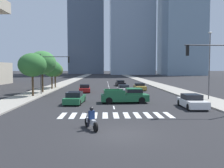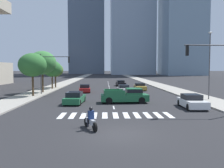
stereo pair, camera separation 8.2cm
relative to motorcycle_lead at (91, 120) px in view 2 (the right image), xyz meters
name	(u,v)px [view 2 (the right image)]	position (x,y,z in m)	size (l,w,h in m)	color
ground_plane	(120,134)	(1.83, -1.15, -0.58)	(800.00, 800.00, 0.00)	#232326
sidewalk_east	(172,89)	(13.51, 28.85, -0.51)	(4.00, 260.00, 0.15)	gray
sidewalk_west	(47,90)	(-9.86, 28.85, -0.51)	(4.00, 260.00, 0.15)	gray
crosswalk_near	(116,115)	(1.83, 4.57, -0.58)	(9.45, 2.65, 0.01)	silver
lane_divider_center	(109,88)	(1.83, 32.57, -0.58)	(0.14, 50.00, 0.01)	silver
motorcycle_lead	(91,120)	(0.00, 0.00, 0.00)	(1.11, 1.96, 1.49)	black
pickup_truck	(127,96)	(3.45, 11.92, 0.23)	(5.47, 2.28, 1.67)	#1E6038
sedan_white_0	(192,102)	(9.68, 8.18, 0.04)	(2.02, 4.43, 1.36)	silver
sedan_black_1	(121,83)	(4.53, 38.70, 0.01)	(2.12, 4.56, 1.28)	black
sedan_white_2	(124,89)	(3.98, 22.93, 0.02)	(2.02, 4.46, 1.31)	silver
sedan_green_3	(75,98)	(-2.47, 11.48, 0.03)	(2.12, 4.74, 1.34)	#1E6038
sedan_gold_4	(140,87)	(7.39, 28.05, 0.01)	(1.89, 4.75, 1.27)	#B28E38
sedan_red_5	(85,89)	(-2.45, 24.43, 0.01)	(2.12, 4.52, 1.29)	maroon
traffic_signal_near	(220,63)	(10.80, 4.86, 3.83)	(5.23, 0.28, 6.18)	#333335
traffic_signal_far	(52,67)	(-7.02, 20.60, 3.66)	(4.75, 0.28, 5.96)	#333335
street_lamp_east	(210,61)	(13.81, 13.66, 4.31)	(0.50, 0.24, 8.28)	#3F3F42
street_tree_nearest	(32,65)	(-9.06, 17.87, 3.85)	(3.82, 3.82, 5.93)	#4C3823
street_tree_second	(42,63)	(-9.06, 23.08, 4.29)	(4.39, 4.39, 6.59)	#4C3823
street_tree_third	(52,69)	(-9.06, 29.93, 3.34)	(3.58, 3.58, 5.31)	#4C3823
street_tree_fourth	(55,70)	(-9.06, 32.90, 3.05)	(3.17, 3.17, 4.85)	#4C3823
office_tower_left_skyline	(87,20)	(-12.87, 174.41, 41.65)	(26.74, 24.79, 92.00)	slate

